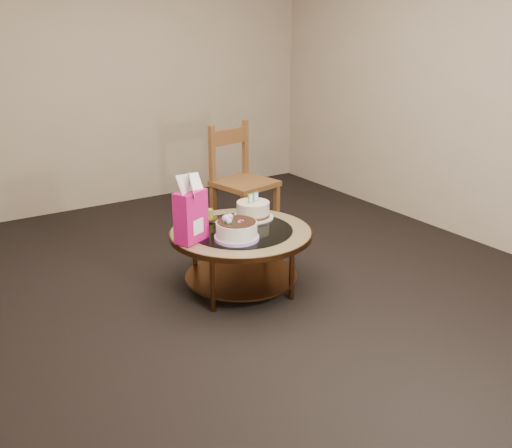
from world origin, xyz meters
TOP-DOWN VIEW (x-y plane):
  - ground at (0.00, 0.00)m, footprint 5.00×5.00m
  - room_walls at (0.00, 0.00)m, footprint 4.52×5.02m
  - coffee_table at (0.00, -0.00)m, footprint 1.02×1.02m
  - decorated_cake at (-0.12, -0.14)m, footprint 0.31×0.31m
  - cream_cake at (0.21, 0.17)m, footprint 0.31×0.31m
  - gift_bag at (-0.39, 0.00)m, footprint 0.26×0.23m
  - pillar_candle at (-0.10, 0.29)m, footprint 0.14×0.14m
  - dining_chair at (0.57, 0.92)m, footprint 0.55×0.55m

SIDE VIEW (x-z plane):
  - ground at x=0.00m, z-range 0.00..0.00m
  - coffee_table at x=0.00m, z-range 0.15..0.61m
  - pillar_candle at x=-0.10m, z-range 0.44..0.54m
  - dining_chair at x=0.57m, z-range 0.01..1.02m
  - decorated_cake at x=-0.12m, z-range 0.43..0.61m
  - cream_cake at x=0.21m, z-range 0.42..0.62m
  - gift_bag at x=-0.39m, z-range 0.46..0.91m
  - room_walls at x=0.00m, z-range 0.24..2.85m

